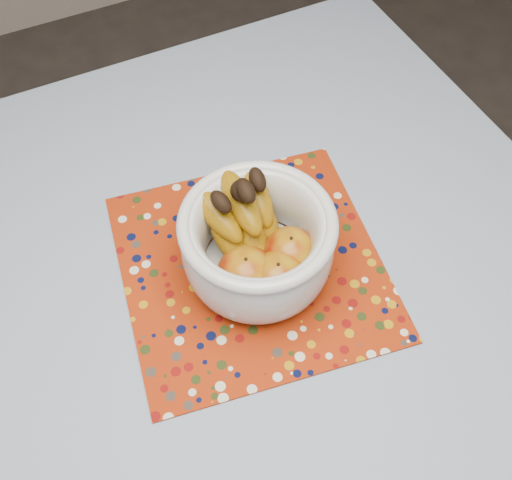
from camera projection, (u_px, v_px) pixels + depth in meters
table at (219, 362)px, 0.96m from camera, size 1.20×1.20×0.75m
tablecloth at (216, 341)px, 0.89m from camera, size 1.32×1.32×0.01m
placemat at (252, 266)px, 0.96m from camera, size 0.46×0.46×0.00m
fruit_bowl at (255, 240)px, 0.89m from camera, size 0.23×0.24×0.19m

